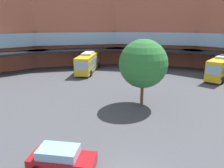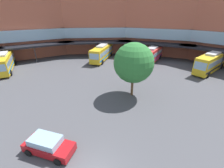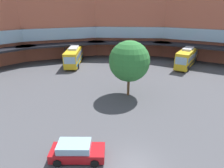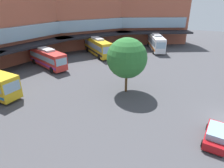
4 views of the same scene
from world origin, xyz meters
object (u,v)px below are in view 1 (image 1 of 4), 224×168
(plaza_tree, at_px, (143,64))
(bus_1, at_px, (222,67))
(bus_0, at_px, (152,62))
(bus_3, at_px, (88,62))
(parked_car, at_px, (61,159))

(plaza_tree, bearing_deg, bus_1, 37.88)
(bus_0, distance_m, bus_3, 12.40)
(parked_car, relative_size, plaza_tree, 0.60)
(bus_0, distance_m, parked_car, 30.77)
(bus_1, distance_m, bus_3, 24.22)
(parked_car, bearing_deg, bus_3, 101.28)
(parked_car, distance_m, plaza_tree, 13.93)
(bus_1, height_order, plaza_tree, plaza_tree)
(bus_0, xyz_separation_m, bus_3, (-12.40, 0.34, 0.07))
(bus_0, xyz_separation_m, bus_1, (11.20, -5.13, 0.17))
(parked_car, bearing_deg, plaza_tree, 67.49)
(bus_1, distance_m, parked_car, 32.59)
(bus_3, distance_m, plaza_tree, 19.58)
(bus_3, bearing_deg, bus_0, 95.62)
(parked_car, bearing_deg, bus_0, 77.54)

